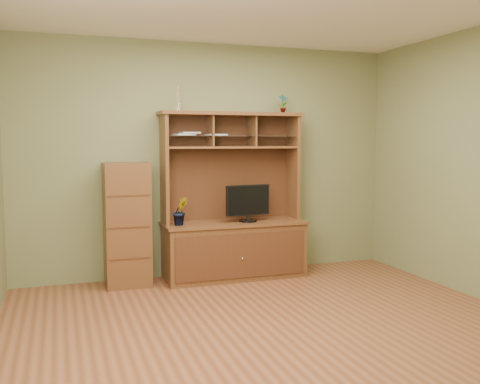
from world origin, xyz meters
name	(u,v)px	position (x,y,z in m)	size (l,w,h in m)	color
room	(276,168)	(0.00, 0.00, 1.35)	(4.54, 4.04, 2.74)	brown
media_hutch	(233,232)	(0.20, 1.73, 0.52)	(1.66, 0.61, 1.90)	#472314
monitor	(248,202)	(0.35, 1.64, 0.87)	(0.53, 0.21, 0.42)	black
orchid_plant	(180,211)	(-0.44, 1.65, 0.81)	(0.17, 0.14, 0.31)	#2C5C1F
top_plant	(283,104)	(0.84, 1.80, 2.01)	(0.12, 0.08, 0.22)	#366824
reed_diffuser	(178,101)	(-0.42, 1.80, 2.01)	(0.06, 0.06, 0.28)	silver
magazines	(196,134)	(-0.21, 1.81, 1.65)	(0.63, 0.22, 0.04)	#B2B2B7
side_cabinet	(127,224)	(-1.01, 1.76, 0.67)	(0.48, 0.44, 1.34)	#472314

